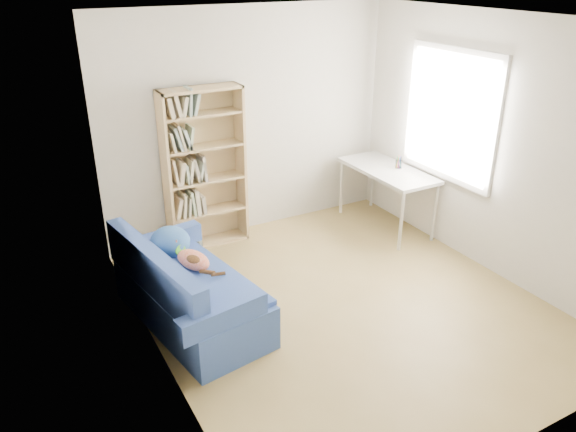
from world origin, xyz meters
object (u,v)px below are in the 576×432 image
at_px(sofa, 186,290).
at_px(bookshelf, 205,175).
at_px(desk, 388,174).
at_px(pen_cup, 399,163).

distance_m(sofa, bookshelf, 1.64).
height_order(sofa, bookshelf, bookshelf).
xyz_separation_m(desk, pen_cup, (0.13, -0.03, 0.13)).
relative_size(sofa, pen_cup, 11.39).
bearing_deg(sofa, desk, 5.50).
height_order(sofa, desk, sofa).
height_order(bookshelf, desk, bookshelf).
bearing_deg(bookshelf, desk, -16.96).
bearing_deg(sofa, bookshelf, 52.24).
bearing_deg(pen_cup, desk, 165.27).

